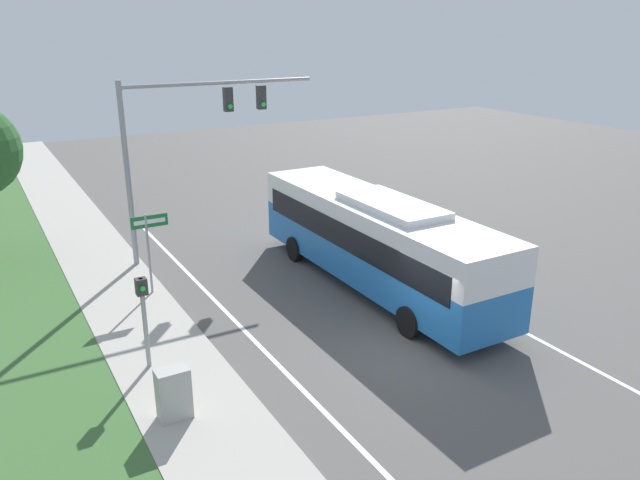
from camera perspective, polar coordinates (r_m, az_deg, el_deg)
The scene contains 10 objects.
ground_plane at distance 17.96m, azimuth 8.37°, elevation -9.97°, with size 80.00×80.00×0.00m, color #565451.
sidewalk at distance 15.38m, azimuth -10.90°, elevation -15.32°, with size 2.80×80.00×0.12m.
grass_verge at distance 14.94m, azimuth -23.13°, elevation -17.92°, with size 3.60×80.00×0.10m.
lane_divider_near at distance 16.24m, azimuth -1.99°, elevation -13.15°, with size 0.14×30.00×0.01m.
lane_divider_far at distance 20.17m, azimuth 16.54°, elevation -7.17°, with size 0.14×30.00×0.01m.
bus at distance 21.32m, azimuth 5.10°, elevation 0.31°, with size 2.76×11.58×3.28m.
signal_gantry at distance 23.89m, azimuth -12.13°, elevation 9.76°, with size 7.57×0.41×6.86m.
pedestrian_signal at distance 16.65m, azimuth -15.83°, elevation -5.98°, with size 0.28×0.34×2.62m.
street_sign at distance 21.19m, azimuth -15.35°, elevation 0.00°, with size 1.21×0.08×2.86m.
utility_cabinet at distance 14.94m, azimuth -13.24°, elevation -13.51°, with size 0.74×0.48×1.24m.
Camera 1 is at (-9.94, -12.18, 8.68)m, focal length 35.00 mm.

